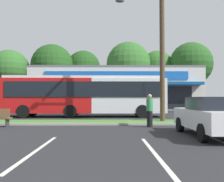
{
  "coord_description": "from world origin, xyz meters",
  "views": [
    {
      "loc": [
        0.52,
        -1.2,
        1.48
      ],
      "look_at": [
        0.7,
        18.1,
        2.06
      ],
      "focal_mm": 40.33,
      "sensor_mm": 36.0,
      "label": 1
    }
  ],
  "objects_px": {
    "city_bus": "(85,95)",
    "car_0": "(211,116)",
    "utility_pole": "(160,30)",
    "pedestrian_near_bench": "(150,110)",
    "car_1": "(118,106)",
    "car_3": "(66,106)"
  },
  "relations": [
    {
      "from": "car_1",
      "to": "city_bus",
      "type": "bearing_deg",
      "value": -116.99
    },
    {
      "from": "utility_pole",
      "to": "car_3",
      "type": "bearing_deg",
      "value": 126.23
    },
    {
      "from": "city_bus",
      "to": "car_3",
      "type": "distance_m",
      "value": 5.89
    },
    {
      "from": "car_0",
      "to": "car_1",
      "type": "relative_size",
      "value": 1.08
    },
    {
      "from": "utility_pole",
      "to": "city_bus",
      "type": "bearing_deg",
      "value": 135.81
    },
    {
      "from": "city_bus",
      "to": "pedestrian_near_bench",
      "type": "xyz_separation_m",
      "value": [
        4.11,
        -7.25,
        -0.91
      ]
    },
    {
      "from": "city_bus",
      "to": "pedestrian_near_bench",
      "type": "bearing_deg",
      "value": -61.43
    },
    {
      "from": "city_bus",
      "to": "car_0",
      "type": "bearing_deg",
      "value": -61.26
    },
    {
      "from": "car_3",
      "to": "pedestrian_near_bench",
      "type": "xyz_separation_m",
      "value": [
        6.51,
        -12.54,
        0.12
      ]
    },
    {
      "from": "car_0",
      "to": "pedestrian_near_bench",
      "type": "distance_m",
      "value": 3.75
    },
    {
      "from": "car_1",
      "to": "car_3",
      "type": "distance_m",
      "value": 5.29
    },
    {
      "from": "utility_pole",
      "to": "pedestrian_near_bench",
      "type": "relative_size",
      "value": 6.22
    },
    {
      "from": "city_bus",
      "to": "car_3",
      "type": "bearing_deg",
      "value": 113.45
    },
    {
      "from": "city_bus",
      "to": "car_3",
      "type": "relative_size",
      "value": 2.78
    },
    {
      "from": "utility_pole",
      "to": "car_0",
      "type": "bearing_deg",
      "value": -81.04
    },
    {
      "from": "car_3",
      "to": "car_0",
      "type": "bearing_deg",
      "value": -62.0
    },
    {
      "from": "city_bus",
      "to": "car_0",
      "type": "xyz_separation_m",
      "value": [
        5.99,
        -10.49,
        -0.98
      ]
    },
    {
      "from": "utility_pole",
      "to": "car_3",
      "type": "height_order",
      "value": "utility_pole"
    },
    {
      "from": "utility_pole",
      "to": "pedestrian_near_bench",
      "type": "height_order",
      "value": "utility_pole"
    },
    {
      "from": "car_1",
      "to": "car_3",
      "type": "relative_size",
      "value": 0.88
    },
    {
      "from": "car_0",
      "to": "car_1",
      "type": "distance_m",
      "value": 16.43
    },
    {
      "from": "utility_pole",
      "to": "city_bus",
      "type": "distance_m",
      "value": 8.14
    }
  ]
}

